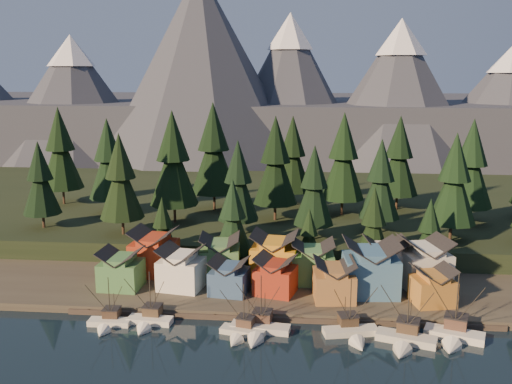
# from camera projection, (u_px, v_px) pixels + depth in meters

# --- Properties ---
(ground) EXTENTS (500.00, 500.00, 0.00)m
(ground) POSITION_uv_depth(u_px,v_px,m) (276.00, 362.00, 89.65)
(ground) COLOR black
(ground) RESTS_ON ground
(shore_strip) EXTENTS (400.00, 50.00, 1.50)m
(shore_strip) POSITION_uv_depth(u_px,v_px,m) (286.00, 271.00, 128.45)
(shore_strip) COLOR #383229
(shore_strip) RESTS_ON ground
(hillside) EXTENTS (420.00, 100.00, 6.00)m
(hillside) POSITION_uv_depth(u_px,v_px,m) (293.00, 209.00, 176.67)
(hillside) COLOR black
(hillside) RESTS_ON ground
(dock) EXTENTS (80.00, 4.00, 1.00)m
(dock) POSITION_uv_depth(u_px,v_px,m) (281.00, 316.00, 105.61)
(dock) COLOR #4F4339
(dock) RESTS_ON ground
(mountain_ridge) EXTENTS (560.00, 190.00, 90.00)m
(mountain_ridge) POSITION_uv_depth(u_px,v_px,m) (292.00, 108.00, 292.61)
(mountain_ridge) COLOR #454A59
(mountain_ridge) RESTS_ON ground
(boat_0) EXTENTS (7.76, 8.45, 9.86)m
(boat_0) POSITION_uv_depth(u_px,v_px,m) (108.00, 317.00, 101.77)
(boat_0) COLOR white
(boat_0) RESTS_ON ground
(boat_1) EXTENTS (8.47, 9.11, 10.79)m
(boat_1) POSITION_uv_depth(u_px,v_px,m) (148.00, 314.00, 102.32)
(boat_1) COLOR white
(boat_1) RESTS_ON ground
(boat_2) EXTENTS (8.53, 9.00, 10.01)m
(boat_2) POSITION_uv_depth(u_px,v_px,m) (241.00, 326.00, 98.14)
(boat_2) COLOR beige
(boat_2) RESTS_ON ground
(boat_3) EXTENTS (11.00, 11.77, 11.24)m
(boat_3) POSITION_uv_depth(u_px,v_px,m) (259.00, 323.00, 98.99)
(boat_3) COLOR beige
(boat_3) RESTS_ON ground
(boat_4) EXTENTS (10.22, 10.76, 11.07)m
(boat_4) POSITION_uv_depth(u_px,v_px,m) (353.00, 326.00, 97.81)
(boat_4) COLOR beige
(boat_4) RESTS_ON ground
(boat_5) EXTENTS (10.76, 11.33, 12.43)m
(boat_5) POSITION_uv_depth(u_px,v_px,m) (406.00, 331.00, 94.95)
(boat_5) COLOR beige
(boat_5) RESTS_ON ground
(boat_6) EXTENTS (10.66, 11.31, 12.89)m
(boat_6) POSITION_uv_depth(u_px,v_px,m) (454.00, 327.00, 96.32)
(boat_6) COLOR silver
(boat_6) RESTS_ON ground
(house_front_0) EXTENTS (8.46, 8.04, 8.08)m
(house_front_0) POSITION_uv_depth(u_px,v_px,m) (121.00, 268.00, 115.75)
(house_front_0) COLOR #437941
(house_front_0) RESTS_ON shore_strip
(house_front_1) EXTENTS (9.69, 9.42, 8.73)m
(house_front_1) POSITION_uv_depth(u_px,v_px,m) (181.00, 266.00, 115.57)
(house_front_1) COLOR white
(house_front_1) RESTS_ON shore_strip
(house_front_2) EXTENTS (8.11, 8.16, 7.02)m
(house_front_2) POSITION_uv_depth(u_px,v_px,m) (229.00, 275.00, 113.14)
(house_front_2) COLOR #314E75
(house_front_2) RESTS_ON shore_strip
(house_front_3) EXTENTS (9.09, 8.84, 7.69)m
(house_front_3) POSITION_uv_depth(u_px,v_px,m) (275.00, 274.00, 112.92)
(house_front_3) COLOR maroon
(house_front_3) RESTS_ON shore_strip
(house_front_4) EXTENTS (8.36, 8.92, 7.87)m
(house_front_4) POSITION_uv_depth(u_px,v_px,m) (334.00, 279.00, 109.99)
(house_front_4) COLOR #9A6836
(house_front_4) RESTS_ON shore_strip
(house_front_5) EXTENTS (11.15, 10.28, 10.92)m
(house_front_5) POSITION_uv_depth(u_px,v_px,m) (371.00, 266.00, 112.39)
(house_front_5) COLOR #3A658A
(house_front_5) RESTS_ON shore_strip
(house_front_6) EXTENTS (8.65, 8.35, 7.30)m
(house_front_6) POSITION_uv_depth(u_px,v_px,m) (433.00, 284.00, 107.84)
(house_front_6) COLOR #AD722C
(house_front_6) RESTS_ON shore_strip
(house_back_0) EXTENTS (10.01, 9.68, 10.06)m
(house_back_0) POSITION_uv_depth(u_px,v_px,m) (154.00, 250.00, 123.66)
(house_back_0) COLOR #A03018
(house_back_0) RESTS_ON shore_strip
(house_back_1) EXTENTS (8.92, 9.01, 9.26)m
(house_back_1) POSITION_uv_depth(u_px,v_px,m) (220.00, 256.00, 121.51)
(house_back_1) COLOR #4C7B42
(house_back_1) RESTS_ON shore_strip
(house_back_2) EXTENTS (10.18, 9.47, 10.07)m
(house_back_2) POSITION_uv_depth(u_px,v_px,m) (274.00, 254.00, 120.91)
(house_back_2) COLOR orange
(house_back_2) RESTS_ON shore_strip
(house_back_3) EXTENTS (9.11, 8.18, 8.95)m
(house_back_3) POSITION_uv_depth(u_px,v_px,m) (312.00, 260.00, 118.84)
(house_back_3) COLOR #4D8648
(house_back_3) RESTS_ON shore_strip
(house_back_4) EXTENTS (9.34, 9.05, 9.23)m
(house_back_4) POSITION_uv_depth(u_px,v_px,m) (385.00, 259.00, 119.45)
(house_back_4) COLOR silver
(house_back_4) RESTS_ON shore_strip
(house_back_5) EXTENTS (11.03, 11.11, 10.23)m
(house_back_5) POSITION_uv_depth(u_px,v_px,m) (424.00, 261.00, 116.24)
(house_back_5) COLOR silver
(house_back_5) RESTS_ON shore_strip
(tree_hill_0) EXTENTS (9.48, 9.48, 22.09)m
(tree_hill_0) POSITION_uv_depth(u_px,v_px,m) (40.00, 181.00, 142.09)
(tree_hill_0) COLOR #332319
(tree_hill_0) RESTS_ON hillside
(tree_hill_1) EXTENTS (11.41, 11.41, 26.57)m
(tree_hill_1) POSITION_uv_depth(u_px,v_px,m) (109.00, 162.00, 156.08)
(tree_hill_1) COLOR #332319
(tree_hill_1) RESTS_ON hillside
(tree_hill_2) EXTENTS (10.63, 10.63, 24.76)m
(tree_hill_2) POSITION_uv_depth(u_px,v_px,m) (121.00, 180.00, 135.91)
(tree_hill_2) COLOR #332319
(tree_hill_2) RESTS_ON hillside
(tree_hill_3) EXTENTS (12.60, 12.60, 29.36)m
(tree_hill_3) POSITION_uv_depth(u_px,v_px,m) (173.00, 162.00, 146.18)
(tree_hill_3) COLOR #332319
(tree_hill_3) RESTS_ON hillside
(tree_hill_4) EXTENTS (13.15, 13.15, 30.63)m
(tree_hill_4) POSITION_uv_depth(u_px,v_px,m) (214.00, 152.00, 159.92)
(tree_hill_4) COLOR #332319
(tree_hill_4) RESTS_ON hillside
(tree_hill_5) EXTENTS (9.95, 9.95, 23.19)m
(tree_hill_5) POSITION_uv_depth(u_px,v_px,m) (238.00, 184.00, 135.53)
(tree_hill_5) COLOR #332319
(tree_hill_5) RESTS_ON hillside
(tree_hill_6) EXTENTS (11.91, 11.91, 27.74)m
(tree_hill_6) POSITION_uv_depth(u_px,v_px,m) (275.00, 164.00, 148.90)
(tree_hill_6) COLOR #332319
(tree_hill_6) RESTS_ON hillside
(tree_hill_7) EXTENTS (9.62, 9.62, 22.41)m
(tree_hill_7) POSITION_uv_depth(u_px,v_px,m) (314.00, 188.00, 132.05)
(tree_hill_7) COLOR #332319
(tree_hill_7) RESTS_ON hillside
(tree_hill_8) EXTENTS (12.14, 12.14, 28.28)m
(tree_hill_8) POSITION_uv_depth(u_px,v_px,m) (343.00, 159.00, 154.04)
(tree_hill_8) COLOR #332319
(tree_hill_8) RESTS_ON hillside
(tree_hill_9) EXTENTS (9.97, 9.97, 23.23)m
(tree_hill_9) POSITION_uv_depth(u_px,v_px,m) (380.00, 182.00, 137.34)
(tree_hill_9) COLOR #332319
(tree_hill_9) RESTS_ON hillside
(tree_hill_10) EXTENTS (11.56, 11.56, 26.92)m
(tree_hill_10) POSITION_uv_depth(u_px,v_px,m) (399.00, 159.00, 160.55)
(tree_hill_10) COLOR #332319
(tree_hill_10) RESTS_ON hillside
(tree_hill_11) EXTENTS (10.90, 10.90, 25.40)m
(tree_hill_11) POSITION_uv_depth(u_px,v_px,m) (454.00, 182.00, 130.79)
(tree_hill_11) COLOR #332319
(tree_hill_11) RESTS_ON hillside
(tree_hill_12) EXTENTS (11.73, 11.73, 27.32)m
(tree_hill_12) POSITION_uv_depth(u_px,v_px,m) (471.00, 167.00, 145.43)
(tree_hill_12) COLOR #332319
(tree_hill_12) RESTS_ON hillside
(tree_hill_15) EXTENTS (11.37, 11.37, 26.50)m
(tree_hill_15) POSITION_uv_depth(u_px,v_px,m) (293.00, 157.00, 165.24)
(tree_hill_15) COLOR #332319
(tree_hill_15) RESTS_ON hillside
(tree_hill_16) EXTENTS (12.38, 12.38, 28.83)m
(tree_hill_16) POSITION_uv_depth(u_px,v_px,m) (60.00, 151.00, 167.18)
(tree_hill_16) COLOR #332319
(tree_hill_16) RESTS_ON hillside
(tree_shore_0) EXTENTS (6.79, 6.79, 15.83)m
(tree_shore_0) POSITION_uv_depth(u_px,v_px,m) (163.00, 228.00, 129.00)
(tree_shore_0) COLOR #332319
(tree_shore_0) RESTS_ON shore_strip
(tree_shore_1) EXTENTS (8.72, 8.72, 20.31)m
(tree_shore_1) POSITION_uv_depth(u_px,v_px,m) (233.00, 219.00, 127.05)
(tree_shore_1) COLOR #332319
(tree_shore_1) RESTS_ON shore_strip
(tree_shore_2) EXTENTS (5.99, 5.99, 13.96)m
(tree_shore_2) POSITION_uv_depth(u_px,v_px,m) (309.00, 236.00, 126.25)
(tree_shore_2) COLOR #332319
(tree_shore_2) RESTS_ON shore_strip
(tree_shore_3) EXTENTS (8.16, 8.16, 19.01)m
(tree_shore_3) POSITION_uv_depth(u_px,v_px,m) (373.00, 225.00, 124.42)
(tree_shore_3) COLOR #332319
(tree_shore_3) RESTS_ON shore_strip
(tree_shore_4) EXTENTS (7.17, 7.17, 16.71)m
(tree_shore_4) POSITION_uv_depth(u_px,v_px,m) (429.00, 232.00, 123.60)
(tree_shore_4) COLOR #332319
(tree_shore_4) RESTS_ON shore_strip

